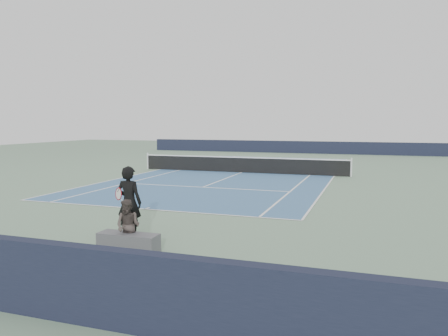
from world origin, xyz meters
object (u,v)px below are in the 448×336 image
(tennis_net, at_px, (242,164))
(tennis_player, at_px, (129,202))
(tennis_ball, at_px, (101,243))
(spectator_bench, at_px, (128,234))

(tennis_net, height_order, tennis_player, tennis_player)
(tennis_player, distance_m, tennis_ball, 1.23)
(tennis_net, bearing_deg, spectator_bench, -82.57)
(tennis_ball, relative_size, spectator_bench, 0.05)
(tennis_net, relative_size, tennis_ball, 178.86)
(tennis_player, xyz_separation_m, tennis_ball, (-0.39, -0.71, -0.92))
(tennis_net, xyz_separation_m, spectator_bench, (2.16, -16.55, -0.05))
(spectator_bench, bearing_deg, tennis_ball, 157.31)
(tennis_player, bearing_deg, spectator_bench, -60.19)
(tennis_player, bearing_deg, tennis_ball, -118.47)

